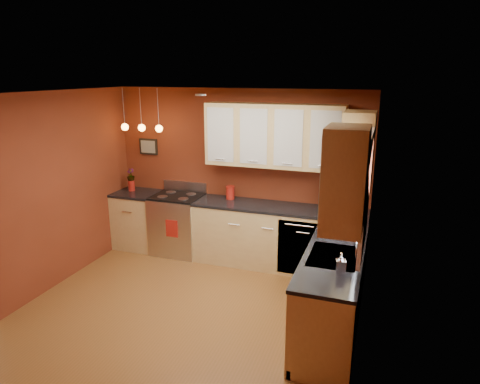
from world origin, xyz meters
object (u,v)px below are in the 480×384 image
(sink, at_px, (334,258))
(red_canister, at_px, (230,193))
(coffee_maker, at_px, (325,202))
(gas_range, at_px, (178,224))
(soap_pump, at_px, (341,263))

(sink, distance_m, red_canister, 2.41)
(red_canister, xyz_separation_m, coffee_maker, (1.46, -0.09, 0.02))
(red_canister, bearing_deg, gas_range, -171.49)
(gas_range, height_order, red_canister, red_canister)
(sink, xyz_separation_m, soap_pump, (0.11, -0.40, 0.13))
(gas_range, bearing_deg, red_canister, 8.51)
(gas_range, relative_size, soap_pump, 5.26)
(gas_range, xyz_separation_m, red_canister, (0.85, 0.13, 0.56))
(sink, height_order, soap_pump, sink)
(red_canister, xyz_separation_m, soap_pump, (1.88, -2.03, 0.00))
(sink, relative_size, coffee_maker, 2.72)
(gas_range, distance_m, soap_pump, 3.38)
(coffee_maker, height_order, soap_pump, coffee_maker)
(sink, distance_m, soap_pump, 0.43)
(sink, xyz_separation_m, red_canister, (-1.77, 1.63, 0.13))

